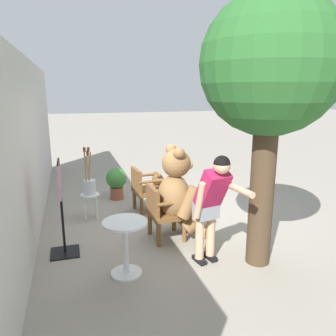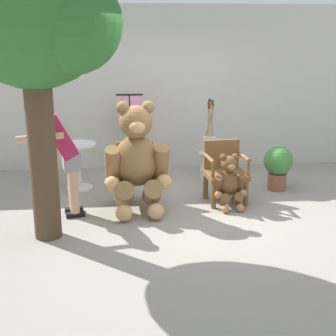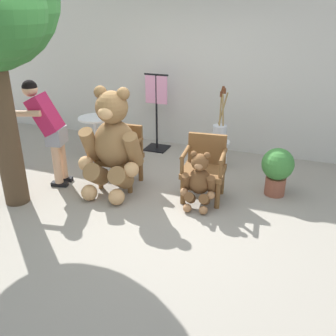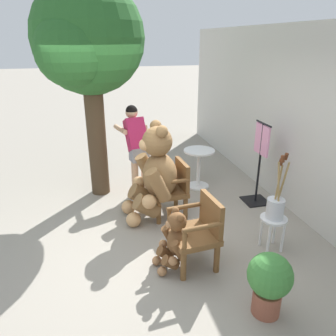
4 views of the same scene
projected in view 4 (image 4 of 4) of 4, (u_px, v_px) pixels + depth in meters
The scene contains 13 objects.
ground_plane at pixel (152, 239), 4.51m from camera, with size 60.00×60.00×0.00m, color gray.
back_wall at pixel (320, 130), 4.52m from camera, with size 10.00×0.16×2.80m, color beige.
wooden_chair_left at pixel (172, 187), 5.00m from camera, with size 0.59×0.55×0.86m.
wooden_chair_right at pixel (198, 230), 3.87m from camera, with size 0.61×0.57×0.86m.
teddy_bear_large at pixel (155, 173), 4.84m from camera, with size 0.89×0.85×1.48m.
teddy_bear_small at pixel (175, 240), 3.84m from camera, with size 0.46×0.45×0.76m.
person_visitor at pixel (136, 143), 5.60m from camera, with size 0.76×0.58×1.53m.
white_stool at pixel (273, 225), 4.19m from camera, with size 0.34×0.34×0.46m.
brush_bucket at pixel (276, 205), 4.08m from camera, with size 0.22×0.22×0.86m.
round_side_table at pixel (199, 164), 5.95m from camera, with size 0.56×0.56×0.72m.
patio_tree at pixel (86, 43), 4.91m from camera, with size 1.80×1.72×3.45m.
potted_plant at pixel (269, 280), 3.16m from camera, with size 0.44×0.44×0.68m.
clothing_display_stand at pixel (260, 162), 5.29m from camera, with size 0.44×0.40×1.36m.
Camera 4 is at (3.77, -0.70, 2.57)m, focal length 35.00 mm.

